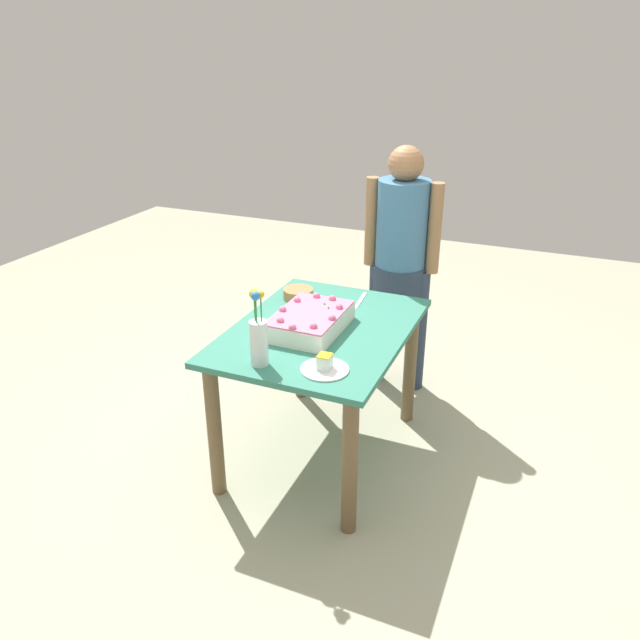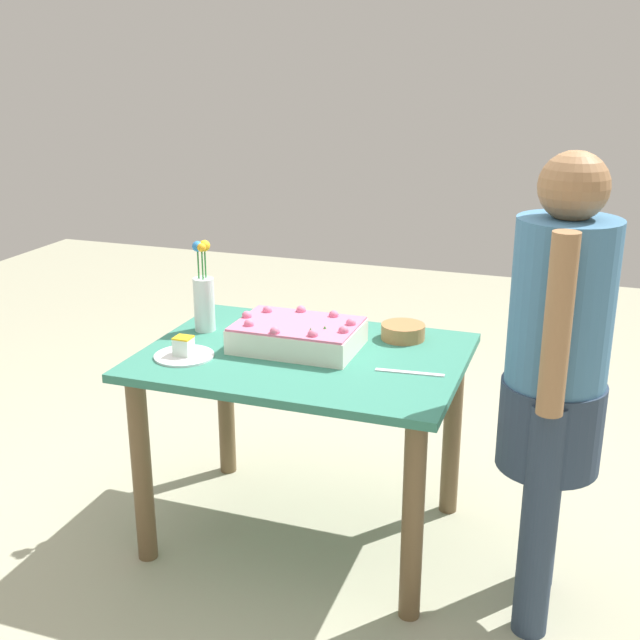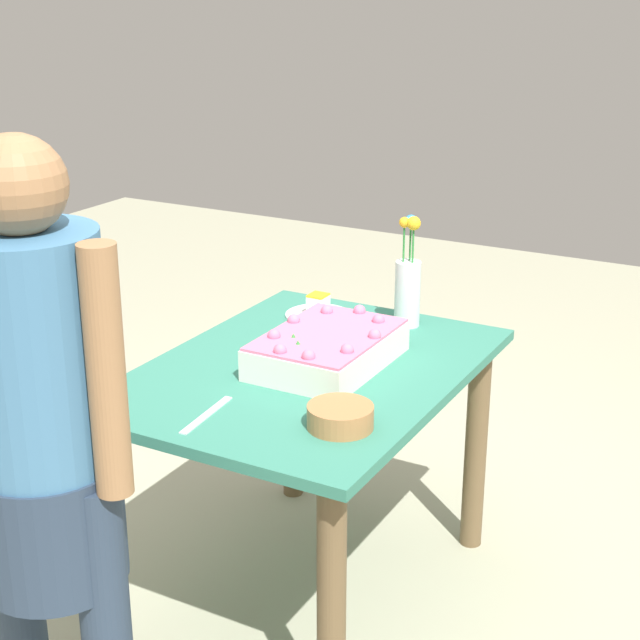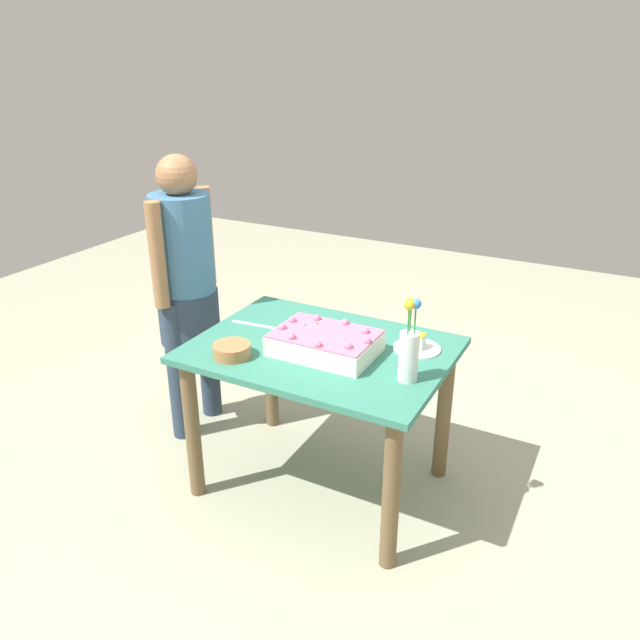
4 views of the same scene
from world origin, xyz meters
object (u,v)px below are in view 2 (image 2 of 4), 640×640
sheet_cake (298,335)px  person_standing (556,366)px  cake_knife (410,372)px  serving_plate_with_slice (184,352)px  flower_vase (204,297)px  fruit_bowl (403,332)px

sheet_cake → person_standing: bearing=168.2°
cake_knife → serving_plate_with_slice: bearing=-177.0°
cake_knife → flower_vase: 0.87m
flower_vase → person_standing: size_ratio=0.23×
serving_plate_with_slice → cake_knife: serving_plate_with_slice is taller
serving_plate_with_slice → person_standing: person_standing is taller
person_standing → cake_knife: bearing=-10.4°
person_standing → sheet_cake: bearing=-11.8°
cake_knife → flower_vase: bearing=163.4°
serving_plate_with_slice → fruit_bowl: bearing=-147.3°
flower_vase → fruit_bowl: bearing=-168.2°
serving_plate_with_slice → fruit_bowl: size_ratio=1.29×
serving_plate_with_slice → flower_vase: 0.31m
fruit_bowl → person_standing: (-0.56, 0.41, 0.09)m
sheet_cake → person_standing: size_ratio=0.29×
person_standing → fruit_bowl: bearing=-35.7°
cake_knife → flower_vase: (0.84, -0.17, 0.13)m
serving_plate_with_slice → flower_vase: bearing=-77.8°
flower_vase → fruit_bowl: 0.76m
flower_vase → person_standing: (-1.30, 0.25, -0.01)m
flower_vase → fruit_bowl: flower_vase is taller
serving_plate_with_slice → cake_knife: (-0.78, -0.11, -0.02)m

